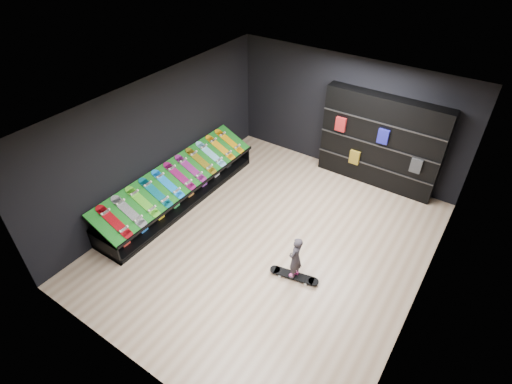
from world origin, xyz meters
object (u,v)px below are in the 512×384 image
Objects in this scene: floor_skateboard at (294,276)px; child at (295,265)px; display_rack at (180,192)px; back_shelving at (380,142)px.

floor_skateboard is 0.33m from child.
back_shelving reaches higher than display_rack.
floor_skateboard is (3.46, -0.58, -0.20)m from display_rack.
floor_skateboard is 1.72× the size of child.
child is at bearing -91.14° from back_shelving.
child reaches higher than floor_skateboard.
back_shelving is at bearing 179.33° from child.
floor_skateboard is at bearing -91.14° from back_shelving.
floor_skateboard is (-0.08, -3.90, -1.11)m from back_shelving.
display_rack is 3.51m from child.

